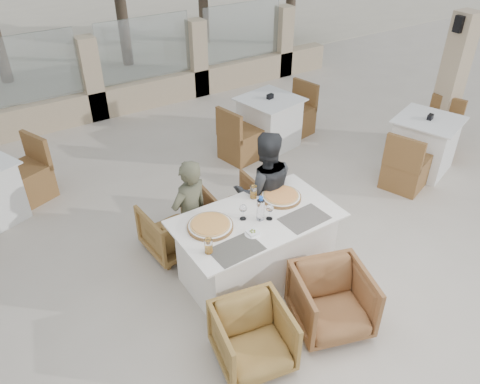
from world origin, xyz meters
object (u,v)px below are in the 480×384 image
pizza_left (210,225)px  bg_table_c (424,144)px  wine_glass_centre (243,211)px  armchair_near_right (332,301)px  beer_glass_left (208,246)px  bg_table_b (269,122)px  armchair_near_left (253,338)px  olive_dish (253,232)px  diner_right (264,191)px  beer_glass_right (253,192)px  diner_left (190,215)px  water_bottle (261,208)px  dining_table (256,248)px  pizza_right (281,196)px  wine_glass_near (270,211)px  armchair_far_right (233,206)px  armchair_far_left (174,228)px

pizza_left → bg_table_c: bearing=7.0°
wine_glass_centre → armchair_near_right: wine_glass_centre is taller
pizza_left → beer_glass_left: 0.35m
bg_table_b → bg_table_c: (1.41, -1.75, 0.00)m
wine_glass_centre → armchair_near_right: 1.15m
armchair_near_right → armchair_near_left: bearing=-166.4°
olive_dish → diner_right: bearing=47.4°
beer_glass_right → diner_left: bearing=156.3°
water_bottle → beer_glass_left: water_bottle is taller
dining_table → beer_glass_right: size_ratio=11.49×
water_bottle → beer_glass_right: 0.37m
bg_table_b → armchair_near_right: bearing=-127.5°
pizza_left → wine_glass_centre: (0.33, -0.05, 0.06)m
wine_glass_centre → bg_table_b: wine_glass_centre is taller
dining_table → bg_table_c: 3.28m
dining_table → wine_glass_centre: bearing=155.0°
pizza_left → water_bottle: bearing=-17.1°
diner_right → bg_table_c: diner_right is taller
pizza_left → beer_glass_right: size_ratio=3.10×
armchair_near_left → dining_table: bearing=65.0°
water_bottle → olive_dish: (-0.19, -0.15, -0.11)m
pizza_left → armchair_near_left: bearing=-98.9°
pizza_right → wine_glass_near: size_ratio=2.24×
wine_glass_near → armchair_far_right: (0.17, 0.94, -0.58)m
wine_glass_near → armchair_near_right: (0.13, -0.81, -0.56)m
wine_glass_centre → armchair_near_left: bearing=-118.2°
diner_right → diner_left: bearing=13.2°
armchair_near_left → armchair_near_right: (0.82, -0.06, 0.02)m
dining_table → diner_right: 0.67m
pizza_right → armchair_far_left: 1.26m
pizza_right → armchair_near_left: bearing=-135.6°
bg_table_c → beer_glass_right: bearing=165.4°
olive_dish → armchair_far_right: bearing=67.6°
pizza_left → wine_glass_centre: 0.34m
beer_glass_left → dining_table: bearing=16.3°
pizza_left → olive_dish: pizza_left is taller
beer_glass_right → olive_dish: beer_glass_right is taller
beer_glass_left → armchair_near_right: 1.24m
armchair_near_left → bg_table_b: (2.42, 3.15, 0.10)m
dining_table → armchair_near_left: bearing=-125.8°
pizza_left → armchair_near_right: (0.68, -1.00, -0.49)m
armchair_near_right → diner_left: 1.63m
pizza_right → olive_dish: size_ratio=3.75×
diner_right → bg_table_b: (1.42, 1.87, -0.30)m
armchair_far_right → diner_left: size_ratio=0.50×
wine_glass_near → bg_table_c: 3.24m
wine_glass_centre → armchair_far_left: (-0.39, 0.81, -0.58)m
wine_glass_centre → bg_table_c: wine_glass_centre is taller
olive_dish → wine_glass_near: bearing=22.1°
bg_table_c → diner_left: bearing=160.5°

